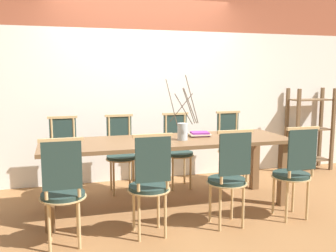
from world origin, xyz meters
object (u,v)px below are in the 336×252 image
Objects in this scene: chair_far_center at (178,148)px; shelving_rack at (309,129)px; chair_near_center at (229,175)px; book_stack at (200,134)px; vase_centerpiece at (183,130)px; dining_table at (168,148)px.

shelving_rack is at bearing -172.79° from chair_far_center.
book_stack is (0.01, 0.82, 0.27)m from chair_near_center.
chair_near_center is 1.42m from chair_far_center.
book_stack is at bearing 34.35° from vase_centerpiece.
shelving_rack is (2.58, 0.99, -0.04)m from dining_table.
chair_near_center and chair_far_center have the same top height.
shelving_rack reaches higher than dining_table.
dining_table is at bearing 152.13° from vase_centerpiece.
dining_table is at bearing 64.36° from chair_far_center.
book_stack is at bearing -157.82° from shelving_rack.
chair_far_center is 0.66m from book_stack.
chair_far_center is at bearing 75.95° from vase_centerpiece.
chair_far_center is 0.88m from vase_centerpiece.
dining_table is 2.76m from shelving_rack.
book_stack is at bearing 97.20° from chair_far_center.
chair_near_center is 3.75× the size of book_stack.
chair_far_center is 0.77× the size of shelving_rack.
chair_near_center is 1.00× the size of chair_far_center.
chair_far_center is at bearing -172.79° from shelving_rack.
chair_far_center is at bearing 97.20° from book_stack.
chair_near_center is 0.77× the size of shelving_rack.
chair_far_center is 3.75× the size of book_stack.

